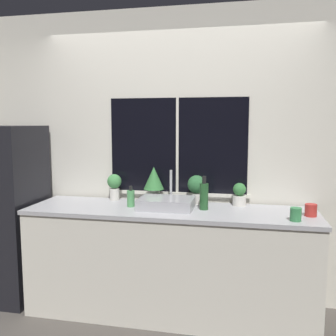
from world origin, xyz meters
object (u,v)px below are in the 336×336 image
Objects in this scene: potted_plant_center_left at (154,181)px; mug_green at (296,214)px; potted_plant_far_left at (114,185)px; bottle_tall at (204,196)px; soap_bottle at (131,198)px; potted_plant_far_right at (239,194)px; refrigerator at (4,213)px; sink at (166,203)px; mug_red at (311,210)px; potted_plant_center_right at (197,187)px.

mug_green is at bearing -20.56° from potted_plant_center_left.
bottle_tall reaches higher than potted_plant_far_left.
bottle_tall reaches higher than soap_bottle.
soap_bottle is (-0.93, -0.24, -0.02)m from potted_plant_far_right.
refrigerator reaches higher than potted_plant_far_left.
bottle_tall reaches higher than potted_plant_far_right.
sink reaches higher than mug_green.
potted_plant_center_right is at bearing 163.58° from mug_red.
refrigerator is 16.12× the size of mug_green.
potted_plant_far_right is (2.18, 0.24, 0.21)m from refrigerator.
bottle_tall is at bearing 4.27° from sink.
soap_bottle is at bearing -165.22° from potted_plant_far_right.
potted_plant_far_left is at bearing 134.25° from soap_bottle.
sink reaches higher than potted_plant_center_right.
mug_red is at bearing -1.25° from soap_bottle.
potted_plant_center_left reaches higher than potted_plant_far_right.
mug_green is at bearing -15.86° from potted_plant_far_left.
mug_red is (0.13, 0.17, -0.00)m from mug_green.
refrigerator is at bearing 175.45° from mug_green.
sink is 0.35m from potted_plant_center_right.
potted_plant_center_left is at bearing 155.77° from bottle_tall.
potted_plant_center_right is at bearing 180.00° from potted_plant_far_right.
potted_plant_center_right is 2.68× the size of mug_red.
potted_plant_center_left is 0.31m from soap_bottle.
potted_plant_center_right is at bearing 0.00° from potted_plant_center_left.
potted_plant_center_right is 1.28× the size of potted_plant_far_right.
sink is 0.62m from potted_plant_far_left.
potted_plant_center_right reaches higher than potted_plant_far_right.
potted_plant_center_right is 0.98m from mug_red.
potted_plant_center_right is 0.91× the size of bottle_tall.
bottle_tall is 0.75m from mug_green.
soap_bottle is (1.25, -0.00, 0.19)m from refrigerator.
potted_plant_center_left is 1.26× the size of potted_plant_center_right.
sink is 1.17m from mug_red.
bottle_tall is (0.87, -0.22, -0.03)m from potted_plant_far_left.
mug_green is (1.59, -0.45, -0.09)m from potted_plant_far_left.
soap_bottle is 1.48m from mug_red.
bottle_tall reaches higher than potted_plant_center_right.
potted_plant_far_right is 1.10× the size of soap_bottle.
soap_bottle is at bearing -155.84° from potted_plant_center_right.
potted_plant_far_right reaches higher than mug_red.
potted_plant_center_left reaches higher than soap_bottle.
soap_bottle is at bearing 171.29° from mug_green.
mug_red is (1.48, -0.03, -0.03)m from soap_bottle.
potted_plant_far_right is at bearing 0.00° from potted_plant_center_left.
potted_plant_center_right reaches higher than mug_green.
sink is 1.88× the size of potted_plant_far_left.
refrigerator is 5.73× the size of bottle_tall.
sink is at bearing -158.11° from potted_plant_far_right.
mug_green is (1.35, -0.21, -0.03)m from soap_bottle.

